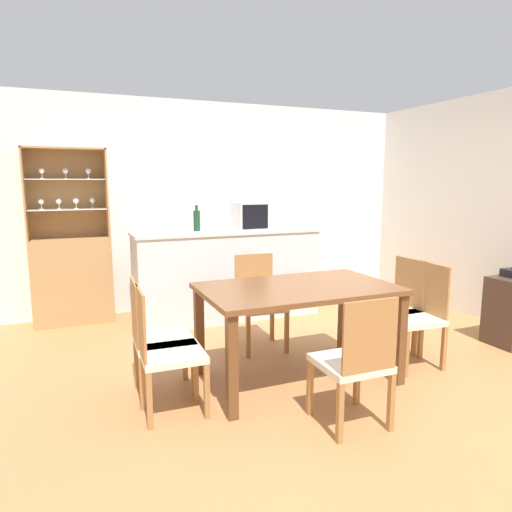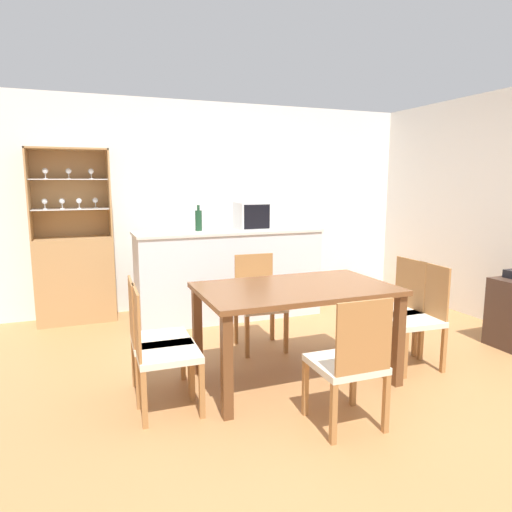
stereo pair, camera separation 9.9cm
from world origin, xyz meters
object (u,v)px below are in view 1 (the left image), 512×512
dining_chair_side_left_near (165,352)px  wine_bottle (197,220)px  microwave (255,216)px  dining_chair_head_near (355,362)px  dining_chair_side_right_far (395,308)px  display_cabinet (72,270)px  dining_chair_side_left_far (158,339)px  dining_table (298,298)px  dining_chair_head_far (259,303)px  dining_chair_side_right_near (417,316)px

dining_chair_side_left_near → wine_bottle: wine_bottle is taller
microwave → dining_chair_head_near: bearing=-98.7°
dining_chair_side_right_far → microwave: (-0.68, 1.70, 0.75)m
display_cabinet → microwave: (2.02, -0.47, 0.58)m
display_cabinet → dining_chair_side_left_far: (0.54, -2.17, -0.16)m
dining_table → dining_chair_side_right_far: bearing=7.3°
dining_chair_head_near → wine_bottle: size_ratio=3.04×
dining_chair_head_far → dining_chair_side_right_far: size_ratio=1.00×
dining_chair_side_left_far → dining_table: bearing=84.9°
display_cabinet → dining_chair_side_left_near: (0.54, -2.45, -0.16)m
dining_table → dining_chair_head_near: dining_chair_head_near is taller
dining_chair_side_left_near → display_cabinet: bearing=-166.0°
dining_chair_side_right_far → dining_chair_side_right_near: bearing=179.5°
dining_chair_side_left_near → dining_chair_head_near: size_ratio=1.00×
display_cabinet → wine_bottle: 1.50m
dining_chair_head_near → microwave: 2.76m
dining_table → dining_chair_head_near: (-0.00, -0.78, -0.23)m
dining_chair_side_right_near → microwave: size_ratio=1.81×
dining_chair_head_far → wine_bottle: bearing=-71.8°
dining_chair_side_left_near → wine_bottle: size_ratio=3.04×
dining_chair_head_far → dining_chair_side_right_near: 1.42m
dining_chair_side_left_near → wine_bottle: 2.29m
display_cabinet → dining_chair_side_left_far: display_cabinet is taller
dining_chair_side_left_near → dining_chair_head_far: (1.08, 0.92, 0.00)m
dining_table → dining_chair_side_right_near: dining_chair_side_right_near is taller
dining_chair_side_left_near → dining_chair_side_right_near: same height
dining_chair_side_left_near → dining_chair_head_near: same height
dining_chair_head_near → dining_chair_side_left_far: 1.42m
dining_table → dining_chair_side_left_near: (-1.08, -0.14, -0.23)m
dining_chair_side_left_far → dining_chair_side_right_far: size_ratio=1.00×
dining_chair_head_near → dining_chair_side_left_near: bearing=149.9°
dining_chair_side_left_near → microwave: microwave is taller
display_cabinet → dining_table: bearing=-55.0°
dining_chair_head_far → wine_bottle: wine_bottle is taller
display_cabinet → dining_chair_side_right_near: 3.65m
dining_chair_side_left_far → dining_chair_side_right_far: (2.16, -0.00, 0.00)m
dining_chair_head_far → dining_chair_side_right_near: size_ratio=1.00×
display_cabinet → dining_chair_side_left_far: 2.25m
dining_chair_head_near → dining_chair_side_right_far: bearing=41.3°
wine_bottle → display_cabinet: bearing=162.4°
dining_table → dining_chair_side_left_far: (-1.08, 0.14, -0.23)m
dining_chair_head_near → dining_chair_head_far: bearing=90.8°
dining_chair_head_near → dining_chair_side_right_near: size_ratio=1.00×
dining_chair_side_left_far → wine_bottle: wine_bottle is taller
dining_chair_side_left_near → microwave: bearing=144.7°
dining_chair_side_left_far → dining_chair_head_far: 1.26m
dining_chair_side_left_far → dining_chair_side_right_near: bearing=84.9°
dining_chair_side_right_far → wine_bottle: wine_bottle is taller
dining_table → wine_bottle: bearing=98.7°
dining_chair_side_left_far → dining_chair_head_far: size_ratio=1.00×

